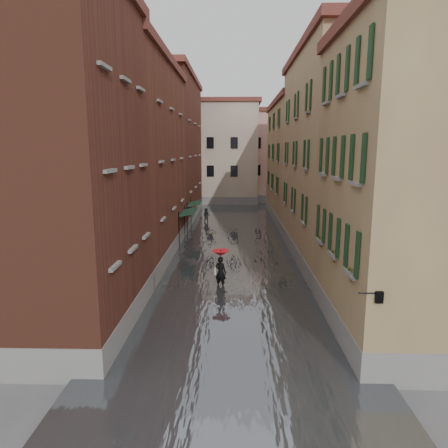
# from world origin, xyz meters

# --- Properties ---
(ground) EXTENTS (120.00, 120.00, 0.00)m
(ground) POSITION_xyz_m (0.00, 0.00, 0.00)
(ground) COLOR #565658
(ground) RESTS_ON ground
(floodwater) EXTENTS (10.00, 60.00, 0.20)m
(floodwater) POSITION_xyz_m (0.00, 13.00, 0.10)
(floodwater) COLOR #505459
(floodwater) RESTS_ON ground
(building_left_near) EXTENTS (6.00, 8.00, 13.00)m
(building_left_near) POSITION_xyz_m (-7.00, -2.00, 6.50)
(building_left_near) COLOR brown
(building_left_near) RESTS_ON ground
(building_left_mid) EXTENTS (6.00, 14.00, 12.50)m
(building_left_mid) POSITION_xyz_m (-7.00, 9.00, 6.25)
(building_left_mid) COLOR brown
(building_left_mid) RESTS_ON ground
(building_left_far) EXTENTS (6.00, 16.00, 14.00)m
(building_left_far) POSITION_xyz_m (-7.00, 24.00, 7.00)
(building_left_far) COLOR brown
(building_left_far) RESTS_ON ground
(building_right_near) EXTENTS (6.00, 8.00, 11.50)m
(building_right_near) POSITION_xyz_m (7.00, -2.00, 5.75)
(building_right_near) COLOR #8E6B49
(building_right_near) RESTS_ON ground
(building_right_mid) EXTENTS (6.00, 14.00, 13.00)m
(building_right_mid) POSITION_xyz_m (7.00, 9.00, 6.50)
(building_right_mid) COLOR tan
(building_right_mid) RESTS_ON ground
(building_right_far) EXTENTS (6.00, 16.00, 11.50)m
(building_right_far) POSITION_xyz_m (7.00, 24.00, 5.75)
(building_right_far) COLOR #8E6B49
(building_right_far) RESTS_ON ground
(building_end_cream) EXTENTS (12.00, 9.00, 13.00)m
(building_end_cream) POSITION_xyz_m (-3.00, 38.00, 6.50)
(building_end_cream) COLOR beige
(building_end_cream) RESTS_ON ground
(building_end_pink) EXTENTS (10.00, 9.00, 12.00)m
(building_end_pink) POSITION_xyz_m (6.00, 40.00, 6.00)
(building_end_pink) COLOR #CB988E
(building_end_pink) RESTS_ON ground
(awning_near) EXTENTS (1.09, 3.37, 2.80)m
(awning_near) POSITION_xyz_m (-3.48, 12.72, 2.48)
(awning_near) COLOR #163322
(awning_near) RESTS_ON ground
(awning_far) EXTENTS (1.09, 3.10, 2.80)m
(awning_far) POSITION_xyz_m (-3.49, 17.55, 2.47)
(awning_far) COLOR #163322
(awning_far) RESTS_ON ground
(wall_lantern) EXTENTS (0.71, 0.22, 0.35)m
(wall_lantern) POSITION_xyz_m (4.33, -6.00, 3.01)
(wall_lantern) COLOR black
(wall_lantern) RESTS_ON ground
(window_planters) EXTENTS (0.59, 5.70, 0.84)m
(window_planters) POSITION_xyz_m (4.12, -2.04, 3.51)
(window_planters) COLOR maroon
(window_planters) RESTS_ON ground
(pedestrian_main) EXTENTS (0.94, 0.94, 2.06)m
(pedestrian_main) POSITION_xyz_m (-0.63, 2.90, 1.23)
(pedestrian_main) COLOR black
(pedestrian_main) RESTS_ON ground
(pedestrian_far) EXTENTS (0.83, 0.69, 1.54)m
(pedestrian_far) POSITION_xyz_m (-2.66, 21.33, 0.77)
(pedestrian_far) COLOR black
(pedestrian_far) RESTS_ON ground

